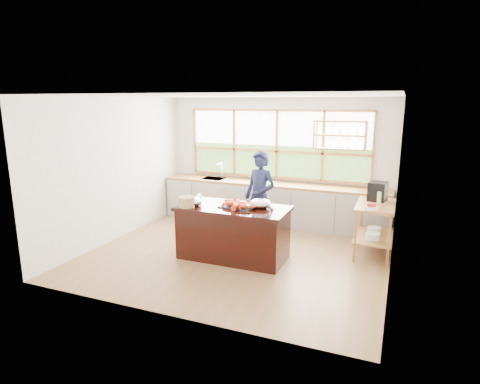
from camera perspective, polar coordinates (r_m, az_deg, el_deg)
The scene contains 18 objects.
ground_plane at distance 7.12m, azimuth -0.32°, elevation -8.74°, with size 5.00×5.00×0.00m, color brown.
room_shell at distance 7.14m, azimuth 1.42°, elevation 5.86°, with size 5.02×4.52×2.71m.
back_counter at distance 8.72m, azimuth 4.43°, elevation -1.57°, with size 4.90×0.63×0.90m.
right_shelf_unit at distance 7.30m, azimuth 18.61°, elevation -3.87°, with size 0.62×1.10×0.90m.
island at distance 6.79m, azimuth -0.98°, elevation -5.75°, with size 1.85×0.90×0.90m.
cook at distance 7.45m, azimuth 2.85°, elevation -0.77°, with size 0.63×0.42×1.74m, color #181C3A.
potted_plant at distance 8.73m, azimuth 3.14°, elevation 2.40°, with size 0.15×0.10×0.29m, color slate.
cutting_board at distance 8.67m, azimuth 3.58°, elevation 1.42°, with size 0.40×0.30×0.01m, color #4BCA48.
espresso_machine at distance 7.44m, azimuth 19.00°, elevation 0.09°, with size 0.29×0.31×0.33m, color black.
wine_bottle at distance 7.02m, azimuth 19.16°, elevation -1.00°, with size 0.06×0.06×0.25m, color #B9C866.
fruit_bowl at distance 6.84m, azimuth 18.17°, elevation -1.99°, with size 0.24×0.24×0.11m.
slate_board at distance 6.63m, azimuth -0.29°, elevation -2.10°, with size 0.55×0.40×0.02m, color black.
lobster_pile at distance 6.61m, azimuth -0.39°, elevation -1.71°, with size 0.55×0.48×0.08m.
mixing_bowl_left at distance 6.78m, azimuth -6.64°, elevation -1.38°, with size 0.30×0.30×0.14m, color #B7B9BE.
mixing_bowl_right at distance 6.59m, azimuth 2.93°, elevation -1.64°, with size 0.34×0.34×0.16m, color #B7B9BE.
wine_glass at distance 6.23m, azimuth 1.22°, elevation -1.64°, with size 0.08×0.08×0.22m.
wicker_basket at distance 6.69m, azimuth -7.59°, elevation -1.41°, with size 0.27×0.27×0.17m, color tan.
parchment_roll at distance 7.18m, azimuth -6.07°, elevation -0.75°, with size 0.08×0.08×0.30m, color white.
Camera 1 is at (2.53, -6.12, 2.61)m, focal length 30.00 mm.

